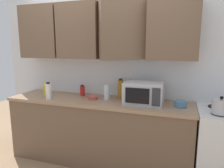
# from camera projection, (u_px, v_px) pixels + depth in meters

# --- Properties ---
(wall_back_with_cabinets) EXTENTS (3.40, 0.58, 2.60)m
(wall_back_with_cabinets) POSITION_uv_depth(u_px,v_px,m) (103.00, 49.00, 2.91)
(wall_back_with_cabinets) COLOR white
(wall_back_with_cabinets) RESTS_ON ground_plane
(counter_run) EXTENTS (2.53, 0.63, 0.90)m
(counter_run) POSITION_uv_depth(u_px,v_px,m) (98.00, 131.00, 2.89)
(counter_run) COLOR brown
(counter_run) RESTS_ON ground_plane
(kettle) EXTENTS (0.18, 0.18, 0.19)m
(kettle) POSITION_uv_depth(u_px,v_px,m) (221.00, 106.00, 2.18)
(kettle) COLOR #B2B2B7
(kettle) RESTS_ON stove_range
(microwave) EXTENTS (0.48, 0.37, 0.28)m
(microwave) POSITION_uv_depth(u_px,v_px,m) (144.00, 93.00, 2.59)
(microwave) COLOR #B7B7BC
(microwave) RESTS_ON counter_run
(bottle_clear_tall) EXTENTS (0.08, 0.08, 0.20)m
(bottle_clear_tall) POSITION_uv_depth(u_px,v_px,m) (107.00, 92.00, 2.82)
(bottle_clear_tall) COLOR silver
(bottle_clear_tall) RESTS_ON counter_run
(bottle_amber_vinegar) EXTENTS (0.07, 0.07, 0.28)m
(bottle_amber_vinegar) POSITION_uv_depth(u_px,v_px,m) (120.00, 89.00, 2.88)
(bottle_amber_vinegar) COLOR #AD701E
(bottle_amber_vinegar) RESTS_ON counter_run
(bottle_yellow_mustard) EXTENTS (0.06, 0.06, 0.18)m
(bottle_yellow_mustard) POSITION_uv_depth(u_px,v_px,m) (45.00, 90.00, 3.07)
(bottle_yellow_mustard) COLOR gold
(bottle_yellow_mustard) RESTS_ON counter_run
(bottle_white_jar) EXTENTS (0.08, 0.08, 0.24)m
(bottle_white_jar) POSITION_uv_depth(u_px,v_px,m) (48.00, 91.00, 2.82)
(bottle_white_jar) COLOR white
(bottle_white_jar) RESTS_ON counter_run
(bottle_red_sauce) EXTENTS (0.07, 0.07, 0.16)m
(bottle_red_sauce) POSITION_uv_depth(u_px,v_px,m) (82.00, 90.00, 3.05)
(bottle_red_sauce) COLOR red
(bottle_red_sauce) RESTS_ON counter_run
(bowl_ceramic_small) EXTENTS (0.15, 0.15, 0.08)m
(bowl_ceramic_small) POSITION_uv_depth(u_px,v_px,m) (180.00, 104.00, 2.46)
(bowl_ceramic_small) COLOR teal
(bowl_ceramic_small) RESTS_ON counter_run
(bowl_mixing_large) EXTENTS (0.14, 0.14, 0.05)m
(bowl_mixing_large) POSITION_uv_depth(u_px,v_px,m) (93.00, 97.00, 2.84)
(bowl_mixing_large) COLOR #B24C3D
(bowl_mixing_large) RESTS_ON counter_run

